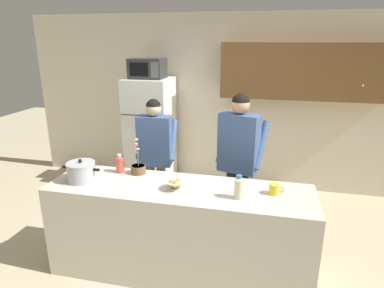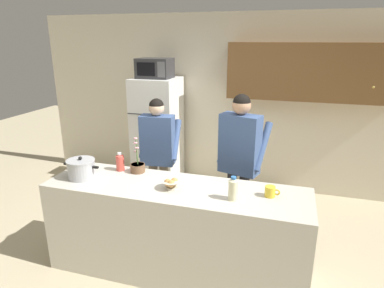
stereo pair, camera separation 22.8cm
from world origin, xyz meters
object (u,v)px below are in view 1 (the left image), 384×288
microwave (147,68)px  person_near_pot (155,148)px  bottle_near_edge (120,164)px  bottle_mid_counter (239,187)px  person_by_sink (239,151)px  refrigerator (151,135)px  potted_orchid (138,168)px  bread_bowl (175,184)px  coffee_mug (275,189)px  cooking_pot (81,172)px

microwave → person_near_pot: size_ratio=0.31×
bottle_near_edge → bottle_mid_counter: size_ratio=0.91×
microwave → person_by_sink: (1.42, -1.06, -0.77)m
refrigerator → bottle_mid_counter: refrigerator is taller
potted_orchid → bottle_near_edge: bearing=-176.8°
microwave → bread_bowl: microwave is taller
coffee_mug → potted_orchid: potted_orchid is taller
bread_bowl → bottle_near_edge: size_ratio=0.95×
bottle_near_edge → cooking_pot: bearing=-134.2°
refrigerator → person_by_sink: bearing=-37.4°
coffee_mug → bottle_mid_counter: bottle_mid_counter is taller
microwave → potted_orchid: microwave is taller
refrigerator → bottle_near_edge: refrigerator is taller
cooking_pot → bread_bowl: 0.94m
bottle_near_edge → person_near_pot: bearing=78.3°
refrigerator → microwave: size_ratio=3.53×
coffee_mug → bottle_near_edge: size_ratio=0.68×
person_by_sink → bottle_near_edge: (-1.16, -0.55, -0.05)m
bread_bowl → bottle_mid_counter: bearing=-4.7°
microwave → bottle_near_edge: size_ratio=2.48×
cooking_pot → coffee_mug: 1.82m
microwave → coffee_mug: (1.80, -1.78, -0.86)m
cooking_pot → potted_orchid: bearing=32.1°
person_by_sink → cooking_pot: size_ratio=4.39×
coffee_mug → bottle_mid_counter: (-0.30, -0.15, 0.06)m
person_by_sink → cooking_pot: 1.66m
refrigerator → person_by_sink: (1.42, -1.08, 0.21)m
coffee_mug → cooking_pot: bearing=-176.5°
person_near_pot → bread_bowl: bearing=-61.4°
bottle_mid_counter → potted_orchid: bearing=162.5°
refrigerator → cooking_pot: 1.92m
cooking_pot → bottle_near_edge: bearing=45.8°
person_by_sink → cooking_pot: (-1.43, -0.83, -0.05)m
refrigerator → bottle_mid_counter: size_ratio=7.98×
person_near_pot → potted_orchid: bearing=-85.7°
bottle_near_edge → potted_orchid: potted_orchid is taller
person_by_sink → bottle_mid_counter: person_by_sink is taller
potted_orchid → person_by_sink: bearing=29.0°
person_near_pot → coffee_mug: (1.40, -0.85, -0.00)m
refrigerator → bread_bowl: size_ratio=9.22×
refrigerator → bread_bowl: 2.12m
person_near_pot → potted_orchid: (0.05, -0.67, 0.01)m
refrigerator → potted_orchid: 1.68m
microwave → bread_bowl: 2.26m
person_by_sink → cooking_pot: person_by_sink is taller
refrigerator → coffee_mug: 2.55m
refrigerator → potted_orchid: refrigerator is taller
cooking_pot → bottle_near_edge: cooking_pot is taller
refrigerator → potted_orchid: bearing=-74.5°
refrigerator → potted_orchid: (0.45, -1.62, 0.13)m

